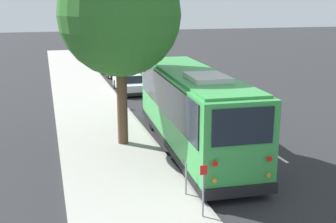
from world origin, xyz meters
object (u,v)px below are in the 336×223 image
object	(u,v)px
parked_sedan_silver	(89,47)
street_tree	(119,6)
parked_sedan_blue	(102,59)
parked_sedan_maroon	(96,53)
parked_sedan_tan	(114,69)
fire_hydrant	(119,99)
sign_post_far	(186,179)
shuttle_bus	(192,106)
parked_sedan_white	(129,83)
sign_post_near	(203,191)

from	to	relation	value
parked_sedan_silver	street_tree	bearing A→B (deg)	178.58
parked_sedan_blue	parked_sedan_maroon	size ratio (longest dim) A/B	0.99
parked_sedan_tan	fire_hydrant	bearing A→B (deg)	167.44
sign_post_far	street_tree	bearing A→B (deg)	9.88
parked_sedan_tan	street_tree	size ratio (longest dim) A/B	0.50
parked_sedan_tan	parked_sedan_maroon	world-z (taller)	parked_sedan_maroon
shuttle_bus	parked_sedan_tan	size ratio (longest dim) A/B	2.51
parked_sedan_maroon	fire_hydrant	bearing A→B (deg)	174.17
shuttle_bus	parked_sedan_maroon	size ratio (longest dim) A/B	2.58
parked_sedan_white	sign_post_far	distance (m)	17.20
parked_sedan_blue	sign_post_far	size ratio (longest dim) A/B	3.95
shuttle_bus	parked_sedan_silver	xyz separation A→B (m)	(39.19, 0.36, -1.31)
parked_sedan_white	parked_sedan_maroon	xyz separation A→B (m)	(19.67, -0.00, -0.03)
parked_sedan_maroon	parked_sedan_white	bearing A→B (deg)	177.80
shuttle_bus	sign_post_far	distance (m)	4.99
shuttle_bus	parked_sedan_silver	distance (m)	39.21
shuttle_bus	parked_sedan_white	bearing A→B (deg)	4.35
fire_hydrant	parked_sedan_tan	bearing A→B (deg)	-7.63
parked_sedan_white	parked_sedan_tan	size ratio (longest dim) A/B	1.04
parked_sedan_silver	fire_hydrant	xyz separation A→B (m)	(-31.15, 1.44, -0.04)
parked_sedan_tan	street_tree	distance (m)	19.33
shuttle_bus	parked_sedan_tan	bearing A→B (deg)	3.87
parked_sedan_maroon	parked_sedan_silver	size ratio (longest dim) A/B	1.00
sign_post_far	parked_sedan_tan	bearing A→B (deg)	-3.67
street_tree	parked_sedan_white	bearing A→B (deg)	-12.67
parked_sedan_white	parked_sedan_tan	xyz separation A→B (m)	(7.05, -0.02, -0.03)
parked_sedan_white	parked_sedan_blue	bearing A→B (deg)	0.55
parked_sedan_white	sign_post_near	distance (m)	18.73
parked_sedan_silver	fire_hydrant	distance (m)	31.18
parked_sedan_tan	parked_sedan_blue	size ratio (longest dim) A/B	1.04
parked_sedan_maroon	sign_post_near	xyz separation A→B (m)	(-38.33, 1.54, 0.37)
parked_sedan_tan	parked_sedan_silver	distance (m)	19.50
shuttle_bus	parked_sedan_white	size ratio (longest dim) A/B	2.41
street_tree	sign_post_near	world-z (taller)	street_tree
parked_sedan_silver	parked_sedan_maroon	bearing A→B (deg)	-176.88
parked_sedan_blue	fire_hydrant	world-z (taller)	parked_sedan_blue
parked_sedan_white	fire_hydrant	xyz separation A→B (m)	(-4.60, 1.54, -0.07)
parked_sedan_maroon	parked_sedan_silver	xyz separation A→B (m)	(6.88, 0.10, 0.00)
fire_hydrant	parked_sedan_white	bearing A→B (deg)	-18.52
sign_post_far	shuttle_bus	bearing A→B (deg)	-21.71
sign_post_near	parked_sedan_white	bearing A→B (deg)	-4.70
parked_sedan_tan	sign_post_near	size ratio (longest dim) A/B	2.79
parked_sedan_white	fire_hydrant	world-z (taller)	parked_sedan_white
parked_sedan_maroon	sign_post_far	world-z (taller)	parked_sedan_maroon
sign_post_near	fire_hydrant	size ratio (longest dim) A/B	1.95
parked_sedan_silver	fire_hydrant	bearing A→B (deg)	179.62
parked_sedan_silver	sign_post_near	size ratio (longest dim) A/B	2.71
street_tree	sign_post_far	distance (m)	7.94
shuttle_bus	sign_post_near	world-z (taller)	shuttle_bus
parked_sedan_blue	sign_post_near	bearing A→B (deg)	179.92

